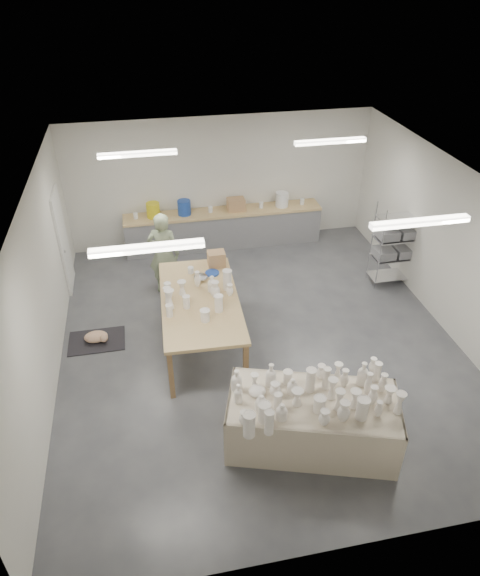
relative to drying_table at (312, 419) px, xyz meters
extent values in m
plane|color=#424449|center=(-0.20, 2.40, -0.46)|extent=(8.00, 8.00, 0.00)
cube|color=white|center=(-0.20, 2.40, 2.53)|extent=(7.00, 8.00, 0.02)
cube|color=silver|center=(-0.20, 6.40, 1.04)|extent=(7.00, 0.02, 3.00)
cube|color=silver|center=(-0.20, -1.60, 1.04)|extent=(7.00, 0.02, 3.00)
cube|color=silver|center=(-3.70, 2.40, 1.04)|extent=(0.02, 8.00, 3.00)
cube|color=silver|center=(3.30, 2.40, 1.04)|extent=(0.02, 8.00, 3.00)
cube|color=white|center=(-3.67, 5.00, 0.59)|extent=(0.05, 0.90, 2.10)
cube|color=white|center=(-2.00, 0.90, 2.48)|extent=(1.40, 0.12, 0.08)
cube|color=white|center=(1.60, 0.90, 2.48)|extent=(1.40, 0.12, 0.08)
cube|color=white|center=(-2.00, 4.40, 2.48)|extent=(1.40, 0.12, 0.08)
cube|color=white|center=(1.60, 4.40, 2.48)|extent=(1.40, 0.12, 0.08)
cube|color=tan|center=(-0.20, 6.08, 0.41)|extent=(4.60, 0.60, 0.06)
cube|color=slate|center=(-0.20, 6.08, -0.04)|extent=(4.60, 0.55, 0.84)
cylinder|color=gold|center=(-1.80, 6.08, 0.61)|extent=(0.30, 0.30, 0.34)
cylinder|color=#1C3E9A|center=(-1.10, 6.08, 0.61)|extent=(0.30, 0.30, 0.34)
cylinder|color=white|center=(1.20, 6.08, 0.61)|extent=(0.30, 0.30, 0.34)
cube|color=#A57750|center=(0.10, 6.08, 0.58)|extent=(0.40, 0.30, 0.28)
cylinder|color=white|center=(-2.20, 6.08, 0.51)|extent=(0.10, 0.10, 0.14)
cylinder|color=white|center=(-0.50, 6.08, 0.51)|extent=(0.10, 0.10, 0.14)
cylinder|color=white|center=(0.70, 6.08, 0.51)|extent=(0.10, 0.10, 0.14)
cylinder|color=white|center=(1.70, 6.08, 0.51)|extent=(0.10, 0.10, 0.14)
cylinder|color=silver|center=(2.58, 3.58, 0.44)|extent=(0.02, 0.02, 1.80)
cylinder|color=silver|center=(3.42, 3.58, 0.44)|extent=(0.02, 0.02, 1.80)
cylinder|color=silver|center=(2.58, 4.02, 0.44)|extent=(0.02, 0.02, 1.80)
cylinder|color=silver|center=(3.42, 4.02, 0.44)|extent=(0.02, 0.02, 1.80)
cube|color=silver|center=(3.00, 3.80, -0.31)|extent=(0.88, 0.48, 0.02)
cube|color=silver|center=(3.00, 3.80, 0.14)|extent=(0.88, 0.48, 0.02)
cube|color=silver|center=(3.00, 3.80, 0.59)|extent=(0.88, 0.48, 0.02)
cube|color=silver|center=(3.00, 3.80, 1.04)|extent=(0.88, 0.48, 0.02)
cube|color=slate|center=(2.78, 3.80, 0.26)|extent=(0.38, 0.42, 0.18)
cube|color=slate|center=(3.22, 3.80, 0.26)|extent=(0.38, 0.42, 0.18)
cube|color=slate|center=(2.78, 3.80, 0.71)|extent=(0.38, 0.42, 0.18)
cube|color=slate|center=(3.22, 3.80, 0.71)|extent=(0.38, 0.42, 0.18)
cube|color=olive|center=(0.00, 0.00, -0.10)|extent=(2.28, 1.53, 0.73)
cube|color=beige|center=(0.00, 0.00, 0.35)|extent=(2.58, 1.76, 0.03)
cube|color=beige|center=(0.00, -0.53, -0.05)|extent=(2.25, 0.73, 0.83)
cube|color=beige|center=(0.00, 0.54, -0.05)|extent=(2.25, 0.73, 0.83)
cube|color=tan|center=(-1.22, 2.51, 0.50)|extent=(1.42, 2.68, 0.06)
cube|color=olive|center=(-1.81, 1.26, 0.00)|extent=(0.08, 0.08, 0.93)
cube|color=olive|center=(-0.64, 1.26, 0.00)|extent=(0.08, 0.08, 0.93)
cube|color=olive|center=(-1.81, 3.75, 0.00)|extent=(0.08, 0.08, 0.93)
cube|color=olive|center=(-0.64, 3.75, 0.00)|extent=(0.08, 0.08, 0.93)
ellipsoid|color=silver|center=(-1.12, 3.11, 0.58)|extent=(0.26, 0.26, 0.12)
cylinder|color=#1C3E9A|center=(-0.89, 3.27, 0.54)|extent=(0.26, 0.26, 0.03)
cylinder|color=white|center=(-1.27, 3.38, 0.59)|extent=(0.11, 0.11, 0.12)
cube|color=#A57750|center=(-0.76, 3.56, 0.67)|extent=(0.32, 0.26, 0.28)
cube|color=black|center=(-3.10, 2.95, -0.45)|extent=(1.00, 0.70, 0.02)
ellipsoid|color=white|center=(-3.10, 2.95, -0.35)|extent=(0.45, 0.34, 0.18)
sphere|color=white|center=(-2.96, 2.85, -0.34)|extent=(0.15, 0.15, 0.15)
imported|color=#99A983|center=(-1.71, 4.37, 0.42)|extent=(0.74, 0.59, 1.77)
cylinder|color=red|center=(-1.71, 4.64, -0.19)|extent=(0.31, 0.31, 0.04)
cylinder|color=silver|center=(-1.58, 4.65, -0.33)|extent=(0.02, 0.02, 0.26)
cylinder|color=silver|center=(-1.77, 4.75, -0.33)|extent=(0.02, 0.02, 0.26)
cylinder|color=silver|center=(-1.76, 4.53, -0.33)|extent=(0.02, 0.02, 0.26)
camera|label=1|loc=(-1.97, -4.68, 5.51)|focal=32.00mm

